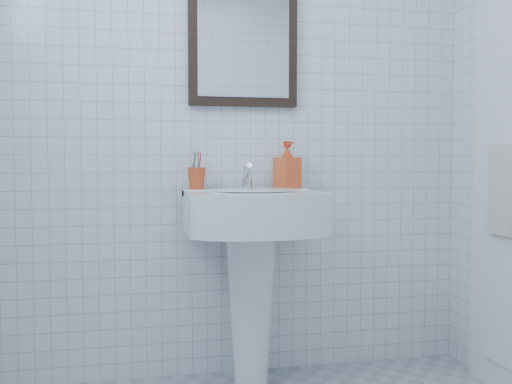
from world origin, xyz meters
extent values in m
cube|color=white|center=(0.00, 1.20, 1.25)|extent=(2.20, 0.02, 2.50)
cone|color=white|center=(0.03, 1.01, 0.35)|extent=(0.22, 0.22, 0.71)
cube|color=white|center=(0.03, 0.96, 0.77)|extent=(0.57, 0.40, 0.17)
cube|color=white|center=(0.03, 1.12, 0.85)|extent=(0.57, 0.10, 0.03)
cylinder|color=white|center=(0.03, 0.93, 0.87)|extent=(0.35, 0.35, 0.01)
cylinder|color=silver|center=(0.03, 1.09, 0.89)|extent=(0.05, 0.05, 0.05)
cylinder|color=silver|center=(0.03, 1.08, 0.95)|extent=(0.02, 0.09, 0.07)
cylinder|color=silver|center=(0.03, 1.11, 0.93)|extent=(0.03, 0.05, 0.09)
imported|color=red|center=(0.22, 1.11, 0.97)|extent=(0.13, 0.13, 0.21)
cube|color=black|center=(0.03, 1.18, 1.55)|extent=(0.50, 0.04, 0.62)
cube|color=white|center=(0.03, 1.16, 1.55)|extent=(0.42, 0.00, 0.54)
torus|color=silver|center=(1.06, 0.71, 1.05)|extent=(0.01, 0.18, 0.18)
cube|color=beige|center=(1.04, 0.71, 0.87)|extent=(0.03, 0.16, 0.38)
camera|label=1|loc=(-0.46, -1.39, 0.98)|focal=40.00mm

